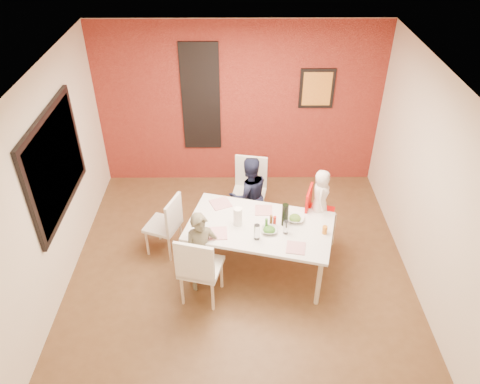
{
  "coord_description": "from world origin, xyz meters",
  "views": [
    {
      "loc": [
        -0.03,
        -4.59,
        4.51
      ],
      "look_at": [
        0.0,
        0.3,
        1.05
      ],
      "focal_mm": 35.0,
      "sensor_mm": 36.0,
      "label": 1
    }
  ],
  "objects_px": {
    "child_near": "(202,253)",
    "toddler": "(321,195)",
    "high_chair": "(316,216)",
    "wine_bottle": "(285,215)",
    "child_far": "(249,195)",
    "chair_far": "(250,187)",
    "chair_left": "(167,222)",
    "dining_table": "(260,229)",
    "chair_near": "(199,267)",
    "paper_towel_roll": "(238,217)"
  },
  "relations": [
    {
      "from": "chair_far",
      "to": "child_near",
      "type": "distance_m",
      "value": 1.55
    },
    {
      "from": "high_chair",
      "to": "child_near",
      "type": "height_order",
      "value": "child_near"
    },
    {
      "from": "dining_table",
      "to": "child_near",
      "type": "relative_size",
      "value": 1.74
    },
    {
      "from": "high_chair",
      "to": "wine_bottle",
      "type": "height_order",
      "value": "wine_bottle"
    },
    {
      "from": "child_far",
      "to": "toddler",
      "type": "bearing_deg",
      "value": 134.48
    },
    {
      "from": "child_near",
      "to": "wine_bottle",
      "type": "relative_size",
      "value": 3.67
    },
    {
      "from": "chair_near",
      "to": "high_chair",
      "type": "bearing_deg",
      "value": -134.47
    },
    {
      "from": "dining_table",
      "to": "toddler",
      "type": "height_order",
      "value": "toddler"
    },
    {
      "from": "dining_table",
      "to": "toddler",
      "type": "bearing_deg",
      "value": 23.82
    },
    {
      "from": "dining_table",
      "to": "chair_left",
      "type": "bearing_deg",
      "value": 163.54
    },
    {
      "from": "toddler",
      "to": "child_near",
      "type": "bearing_deg",
      "value": 124.72
    },
    {
      "from": "high_chair",
      "to": "child_near",
      "type": "bearing_deg",
      "value": 132.24
    },
    {
      "from": "child_near",
      "to": "toddler",
      "type": "relative_size",
      "value": 1.58
    },
    {
      "from": "chair_left",
      "to": "chair_near",
      "type": "bearing_deg",
      "value": 48.08
    },
    {
      "from": "chair_left",
      "to": "wine_bottle",
      "type": "xyz_separation_m",
      "value": [
        1.55,
        -0.35,
        0.4
      ]
    },
    {
      "from": "dining_table",
      "to": "child_near",
      "type": "xyz_separation_m",
      "value": [
        -0.73,
        -0.31,
        -0.11
      ]
    },
    {
      "from": "child_far",
      "to": "wine_bottle",
      "type": "bearing_deg",
      "value": 100.24
    },
    {
      "from": "high_chair",
      "to": "chair_far",
      "type": "bearing_deg",
      "value": 67.57
    },
    {
      "from": "dining_table",
      "to": "paper_towel_roll",
      "type": "distance_m",
      "value": 0.34
    },
    {
      "from": "child_far",
      "to": "paper_towel_roll",
      "type": "distance_m",
      "value": 0.9
    },
    {
      "from": "high_chair",
      "to": "child_far",
      "type": "relative_size",
      "value": 0.85
    },
    {
      "from": "chair_near",
      "to": "toddler",
      "type": "relative_size",
      "value": 1.41
    },
    {
      "from": "chair_near",
      "to": "wine_bottle",
      "type": "bearing_deg",
      "value": -137.46
    },
    {
      "from": "dining_table",
      "to": "paper_towel_roll",
      "type": "xyz_separation_m",
      "value": [
        -0.28,
        0.02,
        0.19
      ]
    },
    {
      "from": "chair_near",
      "to": "chair_left",
      "type": "bearing_deg",
      "value": -47.94
    },
    {
      "from": "chair_near",
      "to": "chair_far",
      "type": "distance_m",
      "value": 1.79
    },
    {
      "from": "child_near",
      "to": "paper_towel_roll",
      "type": "xyz_separation_m",
      "value": [
        0.45,
        0.33,
        0.3
      ]
    },
    {
      "from": "child_far",
      "to": "wine_bottle",
      "type": "xyz_separation_m",
      "value": [
        0.43,
        -0.85,
        0.31
      ]
    },
    {
      "from": "toddler",
      "to": "paper_towel_roll",
      "type": "bearing_deg",
      "value": 118.24
    },
    {
      "from": "child_near",
      "to": "child_far",
      "type": "relative_size",
      "value": 0.95
    },
    {
      "from": "wine_bottle",
      "to": "child_far",
      "type": "bearing_deg",
      "value": 116.66
    },
    {
      "from": "chair_near",
      "to": "child_far",
      "type": "xyz_separation_m",
      "value": [
        0.63,
        1.42,
        0.03
      ]
    },
    {
      "from": "chair_far",
      "to": "paper_towel_roll",
      "type": "distance_m",
      "value": 1.15
    },
    {
      "from": "high_chair",
      "to": "child_near",
      "type": "relative_size",
      "value": 0.89
    },
    {
      "from": "child_near",
      "to": "wine_bottle",
      "type": "distance_m",
      "value": 1.14
    },
    {
      "from": "chair_left",
      "to": "wine_bottle",
      "type": "distance_m",
      "value": 1.64
    },
    {
      "from": "chair_far",
      "to": "wine_bottle",
      "type": "xyz_separation_m",
      "value": [
        0.41,
        -1.1,
        0.34
      ]
    },
    {
      "from": "dining_table",
      "to": "chair_left",
      "type": "relative_size",
      "value": 2.2
    },
    {
      "from": "toddler",
      "to": "wine_bottle",
      "type": "xyz_separation_m",
      "value": [
        -0.49,
        -0.34,
        -0.06
      ]
    },
    {
      "from": "chair_far",
      "to": "child_near",
      "type": "bearing_deg",
      "value": -103.12
    },
    {
      "from": "wine_bottle",
      "to": "dining_table",
      "type": "bearing_deg",
      "value": -177.84
    },
    {
      "from": "chair_far",
      "to": "chair_left",
      "type": "height_order",
      "value": "chair_far"
    },
    {
      "from": "wine_bottle",
      "to": "chair_near",
      "type": "bearing_deg",
      "value": -151.73
    },
    {
      "from": "child_far",
      "to": "chair_far",
      "type": "bearing_deg",
      "value": -110.28
    },
    {
      "from": "chair_left",
      "to": "paper_towel_roll",
      "type": "distance_m",
      "value": 1.08
    },
    {
      "from": "dining_table",
      "to": "paper_towel_roll",
      "type": "bearing_deg",
      "value": 175.16
    },
    {
      "from": "toddler",
      "to": "dining_table",
      "type": "bearing_deg",
      "value": 125.12
    },
    {
      "from": "child_near",
      "to": "toddler",
      "type": "xyz_separation_m",
      "value": [
        1.53,
        0.66,
        0.39
      ]
    },
    {
      "from": "toddler",
      "to": "paper_towel_roll",
      "type": "height_order",
      "value": "toddler"
    },
    {
      "from": "chair_left",
      "to": "child_near",
      "type": "bearing_deg",
      "value": 57.35
    }
  ]
}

